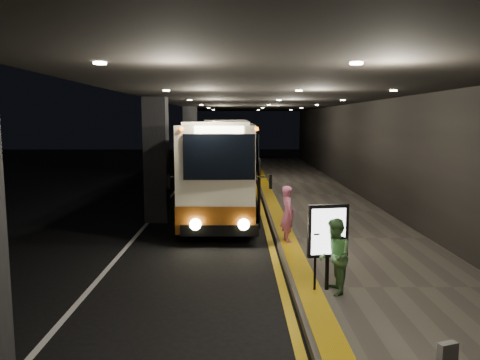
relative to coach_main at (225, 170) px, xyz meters
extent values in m
plane|color=black|center=(-0.87, -5.87, -1.66)|extent=(90.00, 90.00, 0.00)
cube|color=silver|center=(-2.67, -0.87, -1.65)|extent=(0.12, 50.00, 0.01)
cube|color=gold|center=(1.48, -0.87, -1.65)|extent=(0.18, 50.00, 0.01)
cube|color=#514C44|center=(3.88, -0.87, -1.58)|extent=(4.50, 50.00, 0.15)
cube|color=gold|center=(1.98, -0.87, -1.50)|extent=(0.50, 50.00, 0.01)
cube|color=black|center=(6.13, -0.87, 1.34)|extent=(0.10, 50.00, 6.00)
cube|color=black|center=(-2.37, -1.87, 0.54)|extent=(0.80, 0.80, 4.40)
cube|color=black|center=(-2.37, 10.13, 0.54)|extent=(0.80, 0.80, 4.40)
cube|color=black|center=(1.63, -0.87, 2.94)|extent=(9.00, 50.00, 0.40)
cube|color=beige|center=(0.00, 0.02, 0.25)|extent=(2.51, 10.96, 3.09)
cube|color=brown|center=(0.00, 0.02, -0.89)|extent=(2.53, 10.98, 0.82)
cube|color=black|center=(0.00, -5.46, 0.93)|extent=(2.00, 0.10, 1.27)
cube|color=black|center=(0.00, -5.38, -1.16)|extent=(2.23, 0.30, 0.32)
cylinder|color=black|center=(-1.02, -3.43, -1.20)|extent=(0.25, 0.91, 0.91)
cylinder|color=black|center=(1.02, -3.43, -1.20)|extent=(0.25, 0.91, 0.91)
cylinder|color=black|center=(-1.02, 3.66, -1.20)|extent=(0.25, 0.91, 0.91)
cylinder|color=black|center=(1.02, 3.66, -1.20)|extent=(0.25, 0.91, 0.91)
sphere|color=#FFEAA5|center=(-0.68, -5.47, -0.98)|extent=(0.33, 0.33, 0.33)
sphere|color=#FFEAA5|center=(0.68, -5.47, -0.98)|extent=(0.33, 0.33, 0.33)
cube|color=#FFF2BF|center=(0.00, -5.47, 1.69)|extent=(1.36, 0.08, 0.20)
cube|color=beige|center=(0.07, 9.75, 0.28)|extent=(2.74, 11.17, 3.14)
cube|color=brown|center=(0.07, 9.75, -0.87)|extent=(2.76, 11.19, 0.83)
cube|color=black|center=(0.07, 4.18, 0.98)|extent=(2.03, 0.14, 1.29)
cube|color=black|center=(0.07, 4.26, -1.15)|extent=(2.27, 0.34, 0.32)
cylinder|color=black|center=(-0.96, 6.24, -1.20)|extent=(0.26, 0.92, 0.92)
cylinder|color=black|center=(1.11, 6.24, -1.20)|extent=(0.26, 0.92, 0.92)
cylinder|color=black|center=(-0.96, 13.45, -1.20)|extent=(0.26, 0.92, 0.92)
cylinder|color=black|center=(1.11, 13.45, -1.20)|extent=(0.26, 0.92, 0.92)
imported|color=#D0618B|center=(1.93, -5.34, -0.70)|extent=(0.50, 0.66, 1.61)
imported|color=#4D7A43|center=(2.45, -9.37, -0.75)|extent=(0.47, 0.75, 1.52)
cube|color=black|center=(3.48, -12.17, -1.34)|extent=(0.31, 0.21, 0.34)
cylinder|color=black|center=(2.34, -9.15, -1.16)|extent=(0.08, 0.08, 0.69)
cube|color=black|center=(2.34, -9.15, -0.28)|extent=(0.84, 0.23, 1.08)
cube|color=white|center=(2.34, -9.21, -0.28)|extent=(0.70, 0.13, 0.94)
cylinder|color=black|center=(2.09, -9.20, -0.91)|extent=(0.05, 0.05, 1.19)
camera|label=1|loc=(0.51, -18.39, 1.95)|focal=35.00mm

